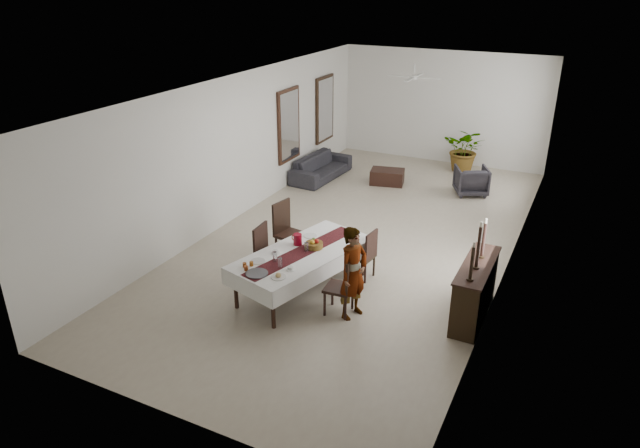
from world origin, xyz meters
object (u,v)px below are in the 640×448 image
at_px(dining_table_top, 302,254).
at_px(woman, 353,273).
at_px(sofa, 321,167).
at_px(red_pitcher, 298,239).
at_px(sideboard_body, 474,291).

xyz_separation_m(dining_table_top, woman, (1.09, -0.34, 0.05)).
xyz_separation_m(woman, sofa, (-3.47, 5.92, -0.48)).
relative_size(dining_table_top, red_pitcher, 12.00).
height_order(sideboard_body, sofa, sideboard_body).
relative_size(dining_table_top, woman, 1.54).
xyz_separation_m(dining_table_top, red_pitcher, (-0.20, 0.21, 0.14)).
distance_m(dining_table_top, woman, 1.15).
height_order(dining_table_top, woman, woman).
height_order(woman, sideboard_body, woman).
relative_size(dining_table_top, sofa, 1.15).
bearing_deg(woman, red_pitcher, 85.15).
bearing_deg(dining_table_top, red_pitcher, 149.04).
bearing_deg(sofa, woman, -145.78).
bearing_deg(woman, sideboard_body, -46.88).
bearing_deg(sideboard_body, woman, -154.96).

